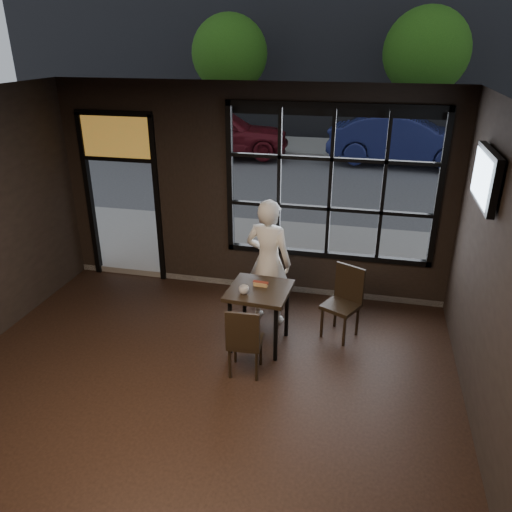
% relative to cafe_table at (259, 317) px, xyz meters
% --- Properties ---
extents(floor, '(6.00, 7.00, 0.02)m').
position_rel_cafe_table_xyz_m(floor, '(-0.51, -1.93, -0.42)').
color(floor, black).
rests_on(floor, ground).
extents(ceiling, '(6.00, 7.00, 0.02)m').
position_rel_cafe_table_xyz_m(ceiling, '(-0.51, -1.93, 2.80)').
color(ceiling, black).
rests_on(ceiling, ground).
extents(window_frame, '(3.06, 0.12, 2.28)m').
position_rel_cafe_table_xyz_m(window_frame, '(0.69, 1.57, 1.39)').
color(window_frame, black).
rests_on(window_frame, ground).
extents(stained_transom, '(1.20, 0.06, 0.70)m').
position_rel_cafe_table_xyz_m(stained_transom, '(-2.61, 1.57, 1.94)').
color(stained_transom, orange).
rests_on(stained_transom, ground).
extents(street_asphalt, '(60.00, 41.00, 0.04)m').
position_rel_cafe_table_xyz_m(street_asphalt, '(-0.51, 22.07, -0.43)').
color(street_asphalt, '#545456').
rests_on(street_asphalt, ground).
extents(cafe_table, '(0.81, 0.81, 0.83)m').
position_rel_cafe_table_xyz_m(cafe_table, '(0.00, 0.00, 0.00)').
color(cafe_table, black).
rests_on(cafe_table, floor).
extents(chair_near, '(0.42, 0.42, 0.91)m').
position_rel_cafe_table_xyz_m(chair_near, '(-0.03, -0.62, 0.04)').
color(chair_near, black).
rests_on(chair_near, floor).
extents(chair_window, '(0.57, 0.57, 0.98)m').
position_rel_cafe_table_xyz_m(chair_window, '(1.02, 0.44, 0.08)').
color(chair_window, black).
rests_on(chair_window, floor).
extents(man, '(0.73, 0.55, 1.80)m').
position_rel_cafe_table_xyz_m(man, '(-0.02, 0.65, 0.49)').
color(man, white).
rests_on(man, floor).
extents(hotdog, '(0.21, 0.10, 0.06)m').
position_rel_cafe_table_xyz_m(hotdog, '(0.00, 0.08, 0.44)').
color(hotdog, tan).
rests_on(hotdog, cafe_table).
extents(cup, '(0.14, 0.14, 0.10)m').
position_rel_cafe_table_xyz_m(cup, '(-0.16, -0.17, 0.46)').
color(cup, silver).
rests_on(cup, cafe_table).
extents(tv, '(0.11, 1.01, 0.59)m').
position_rel_cafe_table_xyz_m(tv, '(2.42, 0.05, 1.98)').
color(tv, black).
rests_on(tv, wall_right).
extents(navy_car, '(4.69, 1.89, 1.51)m').
position_rel_cafe_table_xyz_m(navy_car, '(2.18, 10.79, 0.44)').
color(navy_car, '#171D49').
rests_on(navy_car, street_asphalt).
extents(maroon_car, '(4.88, 2.72, 1.57)m').
position_rel_cafe_table_xyz_m(maroon_car, '(-3.74, 10.53, 0.47)').
color(maroon_car, '#5D121A').
rests_on(maroon_car, street_asphalt).
extents(tree_left, '(2.67, 2.67, 4.56)m').
position_rel_cafe_table_xyz_m(tree_left, '(-3.94, 12.76, 2.80)').
color(tree_left, '#332114').
rests_on(tree_left, street_asphalt).
extents(tree_right, '(2.76, 2.76, 4.70)m').
position_rel_cafe_table_xyz_m(tree_right, '(2.67, 12.62, 2.90)').
color(tree_right, '#332114').
rests_on(tree_right, street_asphalt).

